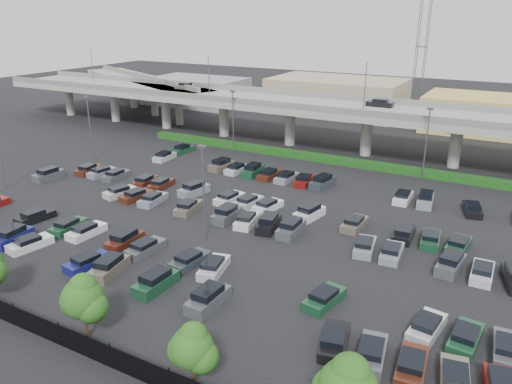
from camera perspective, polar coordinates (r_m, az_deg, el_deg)
ground at (r=59.91m, az=-1.47°, el=-2.48°), size 280.00×280.00×0.00m
overpass at (r=86.03m, az=9.33°, el=9.13°), size 150.00×13.00×15.80m
on_ramp at (r=122.13m, az=-12.71°, el=12.07°), size 50.93×30.13×8.80m
hedge at (r=81.05m, az=7.51°, el=3.87°), size 66.00×1.60×1.10m
fence at (r=40.86m, az=-22.51°, el=-14.44°), size 70.00×0.10×2.00m
tree_row at (r=39.73m, az=-20.66°, el=-10.75°), size 65.07×3.66×5.94m
parked_cars at (r=56.53m, az=-3.11°, el=-3.27°), size 62.89×41.62×1.67m
light_poles at (r=61.51m, az=-3.91°, el=4.25°), size 66.90×48.38×10.30m
distant_buildings at (r=112.22m, az=20.72°, el=8.98°), size 138.00×24.00×9.00m
comm_tower at (r=124.20m, az=18.44°, el=15.76°), size 2.40×2.40×30.00m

